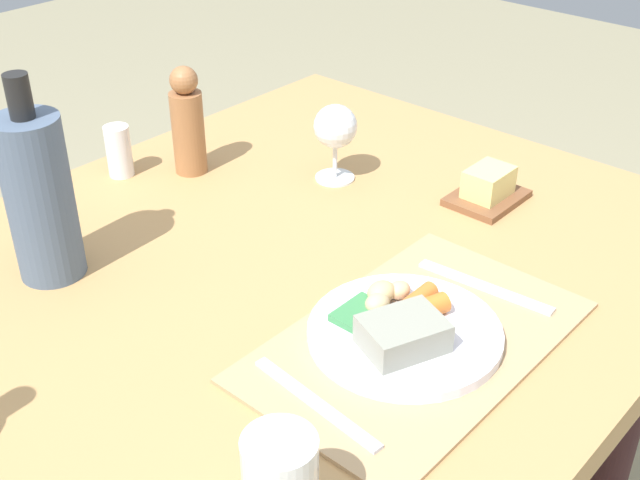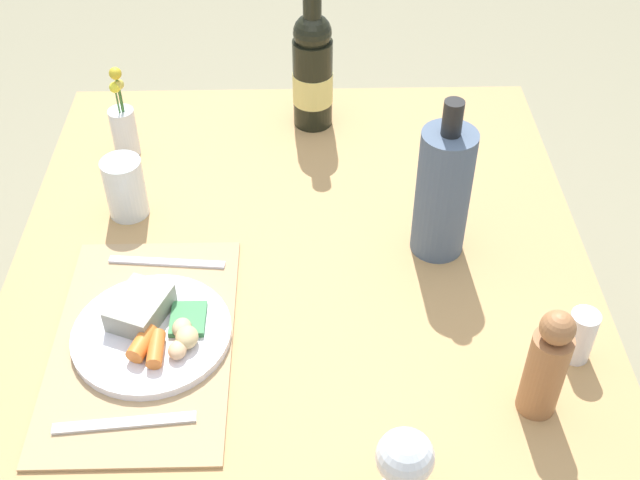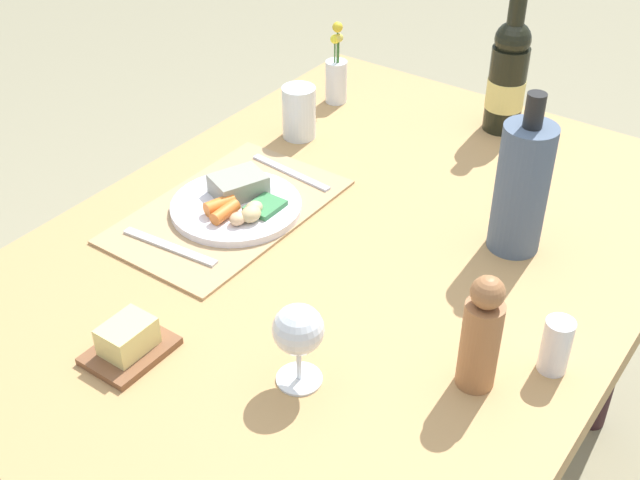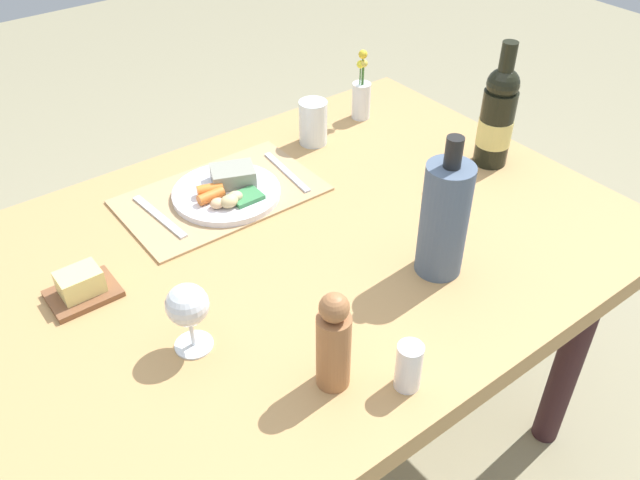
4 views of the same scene
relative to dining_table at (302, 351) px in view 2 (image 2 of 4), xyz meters
name	(u,v)px [view 2 (image 2 of 4)]	position (x,y,z in m)	size (l,w,h in m)	color
dining_table	(302,351)	(0.00, 0.00, 0.00)	(1.41, 1.02, 0.75)	tan
placemat	(143,342)	(0.05, -0.25, 0.09)	(0.46, 0.28, 0.01)	tan
dinner_plate	(152,329)	(0.04, -0.24, 0.11)	(0.25, 0.25, 0.05)	white
fork	(167,262)	(-0.13, -0.23, 0.10)	(0.01, 0.20, 0.01)	silver
knife	(125,423)	(0.21, -0.25, 0.10)	(0.02, 0.20, 0.01)	silver
flower_vase	(124,127)	(-0.46, -0.35, 0.15)	(0.05, 0.05, 0.20)	silver
pepper_mill	(547,365)	(0.18, 0.34, 0.18)	(0.06, 0.06, 0.20)	#A0683E
water_tumbler	(126,191)	(-0.27, -0.32, 0.14)	(0.07, 0.07, 0.12)	silver
wine_glass	(405,459)	(0.33, 0.13, 0.18)	(0.08, 0.08, 0.14)	white
wine_bottle	(313,70)	(-0.57, 0.03, 0.21)	(0.08, 0.08, 0.31)	black
salt_shaker	(580,336)	(0.09, 0.42, 0.13)	(0.04, 0.04, 0.09)	white
cooler_bottle	(443,191)	(-0.17, 0.24, 0.21)	(0.09, 0.09, 0.30)	#4C5D74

